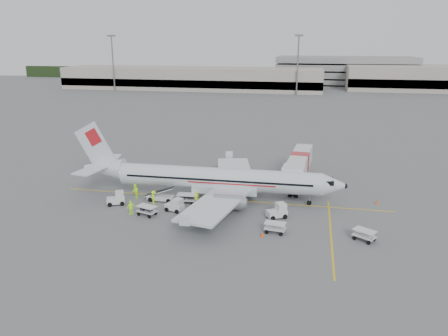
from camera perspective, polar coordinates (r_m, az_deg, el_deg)
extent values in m
plane|color=#56595B|center=(58.22, -0.39, -4.14)|extent=(360.00, 360.00, 0.00)
cube|color=yellow|center=(58.21, -0.39, -4.13)|extent=(44.00, 0.20, 0.01)
cube|color=yellow|center=(49.82, 13.78, -8.31)|extent=(0.20, 20.00, 0.01)
cone|color=#E74B0D|center=(60.06, 19.36, -4.14)|extent=(0.37, 0.37, 0.61)
cone|color=#E74B0D|center=(67.87, 5.39, -0.89)|extent=(0.40, 0.40, 0.66)
cone|color=#E74B0D|center=(47.75, 5.02, -8.57)|extent=(0.40, 0.40, 0.65)
imported|color=#BAFF14|center=(56.54, -3.63, -3.90)|extent=(0.73, 0.67, 1.68)
imported|color=#BAFF14|center=(59.61, -11.51, -3.00)|extent=(1.15, 1.18, 1.92)
imported|color=#BAFF14|center=(57.28, -9.17, -3.78)|extent=(1.16, 1.29, 1.73)
imported|color=#BAFF14|center=(54.30, -12.07, -5.09)|extent=(1.05, 0.99, 1.74)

